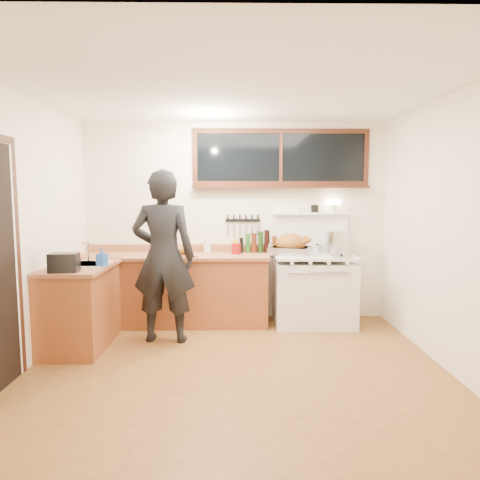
{
  "coord_description": "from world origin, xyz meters",
  "views": [
    {
      "loc": [
        -0.01,
        -3.97,
        1.66
      ],
      "look_at": [
        0.05,
        0.85,
        1.15
      ],
      "focal_mm": 32.0,
      "sensor_mm": 36.0,
      "label": 1
    }
  ],
  "objects_px": {
    "vintage_stove": "(313,288)",
    "man": "(163,257)",
    "cutting_board": "(179,252)",
    "roast_turkey": "(291,246)"
  },
  "relations": [
    {
      "from": "vintage_stove",
      "to": "cutting_board",
      "type": "relative_size",
      "value": 3.23
    },
    {
      "from": "vintage_stove",
      "to": "man",
      "type": "distance_m",
      "value": 1.98
    },
    {
      "from": "vintage_stove",
      "to": "roast_turkey",
      "type": "bearing_deg",
      "value": 174.18
    },
    {
      "from": "vintage_stove",
      "to": "roast_turkey",
      "type": "xyz_separation_m",
      "value": [
        -0.29,
        0.03,
        0.54
      ]
    },
    {
      "from": "man",
      "to": "vintage_stove",
      "type": "bearing_deg",
      "value": 18.85
    },
    {
      "from": "man",
      "to": "cutting_board",
      "type": "relative_size",
      "value": 3.94
    },
    {
      "from": "man",
      "to": "cutting_board",
      "type": "bearing_deg",
      "value": 77.01
    },
    {
      "from": "vintage_stove",
      "to": "roast_turkey",
      "type": "distance_m",
      "value": 0.61
    },
    {
      "from": "vintage_stove",
      "to": "roast_turkey",
      "type": "relative_size",
      "value": 2.62
    },
    {
      "from": "cutting_board",
      "to": "vintage_stove",
      "type": "bearing_deg",
      "value": 4.19
    }
  ]
}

